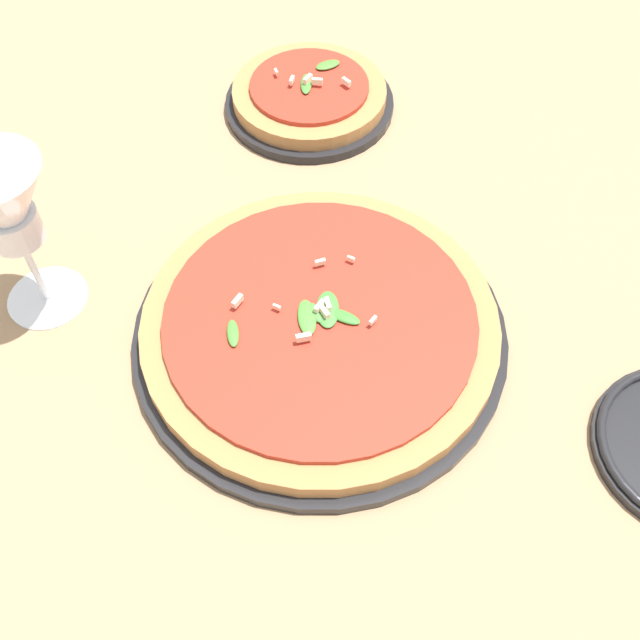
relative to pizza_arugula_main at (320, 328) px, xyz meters
The scene contains 4 objects.
ground_plane 0.04m from the pizza_arugula_main, 109.22° to the left, with size 6.00×6.00×0.00m, color #9E7A56.
pizza_arugula_main is the anchor object (origin of this frame).
pizza_personal_side 0.35m from the pizza_arugula_main, 97.95° to the left, with size 0.21×0.21×0.05m.
wine_glass 0.30m from the pizza_arugula_main, behind, with size 0.09×0.09×0.18m.
Camera 1 is at (0.05, -0.45, 0.61)m, focal length 42.00 mm.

